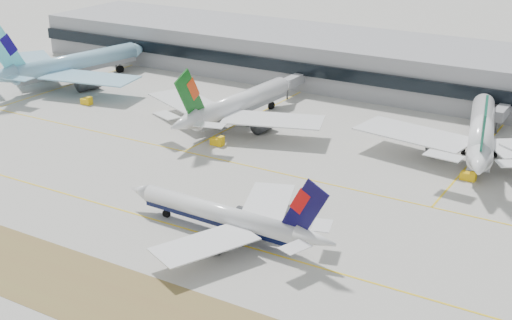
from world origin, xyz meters
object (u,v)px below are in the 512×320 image
Objects in this scene: widebody_korean at (71,65)px; terminal at (403,67)px; widebody_eva at (237,106)px; widebody_cathay at (481,134)px; taxiing_airliner at (226,217)px.

widebody_korean is 0.23× the size of terminal.
widebody_korean is 72.04m from widebody_eva.
terminal is at bearing 24.87° from widebody_cathay.
widebody_eva is at bearing -57.35° from taxiing_airliner.
taxiing_airliner is 0.17× the size of terminal.
widebody_cathay is (30.93, 68.61, 2.08)m from taxiing_airliner.
taxiing_airliner is 118.23m from terminal.
terminal is at bearing -21.14° from widebody_eva.
taxiing_airliner is 0.83× the size of widebody_eva.
taxiing_airliner is 68.01m from widebody_eva.
terminal is (-38.67, 49.31, 1.50)m from widebody_cathay.
taxiing_airliner is 0.79× the size of widebody_cathay.
widebody_cathay is (137.29, 2.22, -0.33)m from widebody_korean.
widebody_korean is at bearing -152.42° from terminal.
widebody_cathay is at bearing -78.41° from widebody_korean.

